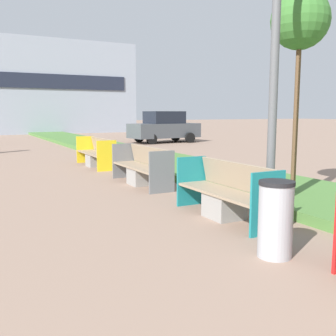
# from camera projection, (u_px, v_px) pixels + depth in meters

# --- Properties ---
(planter_grass_strip) EXTENTS (2.80, 120.00, 0.18)m
(planter_grass_strip) POSITION_uv_depth(u_px,v_px,m) (193.00, 168.00, 11.96)
(planter_grass_strip) COLOR #4C7A38
(planter_grass_strip) RESTS_ON ground
(building_backdrop) EXTENTS (14.83, 7.64, 7.92)m
(building_backdrop) POSITION_uv_depth(u_px,v_px,m) (45.00, 89.00, 35.98)
(building_backdrop) COLOR #939EAD
(building_backdrop) RESTS_ON ground
(bench_teal_frame) EXTENTS (0.65, 2.19, 0.94)m
(bench_teal_frame) POSITION_uv_depth(u_px,v_px,m) (226.00, 196.00, 6.64)
(bench_teal_frame) COLOR gray
(bench_teal_frame) RESTS_ON ground
(bench_grey_frame) EXTENTS (0.65, 2.40, 0.94)m
(bench_grey_frame) POSITION_uv_depth(u_px,v_px,m) (142.00, 169.00, 9.74)
(bench_grey_frame) COLOR gray
(bench_grey_frame) RESTS_ON ground
(bench_yellow_frame) EXTENTS (0.65, 2.42, 0.94)m
(bench_yellow_frame) POSITION_uv_depth(u_px,v_px,m) (96.00, 155.00, 13.04)
(bench_yellow_frame) COLOR gray
(bench_yellow_frame) RESTS_ON ground
(litter_bin) EXTENTS (0.44, 0.44, 0.95)m
(litter_bin) POSITION_uv_depth(u_px,v_px,m) (275.00, 219.00, 4.81)
(litter_bin) COLOR #9EA0A5
(litter_bin) RESTS_ON ground
(sapling_tree_near) EXTENTS (1.13, 1.13, 4.10)m
(sapling_tree_near) POSITION_uv_depth(u_px,v_px,m) (300.00, 22.00, 7.53)
(sapling_tree_near) COLOR brown
(sapling_tree_near) RESTS_ON ground
(parked_car_distant) EXTENTS (4.35, 2.17, 1.86)m
(parked_car_distant) POSITION_uv_depth(u_px,v_px,m) (164.00, 127.00, 23.48)
(parked_car_distant) COLOR #474C51
(parked_car_distant) RESTS_ON ground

